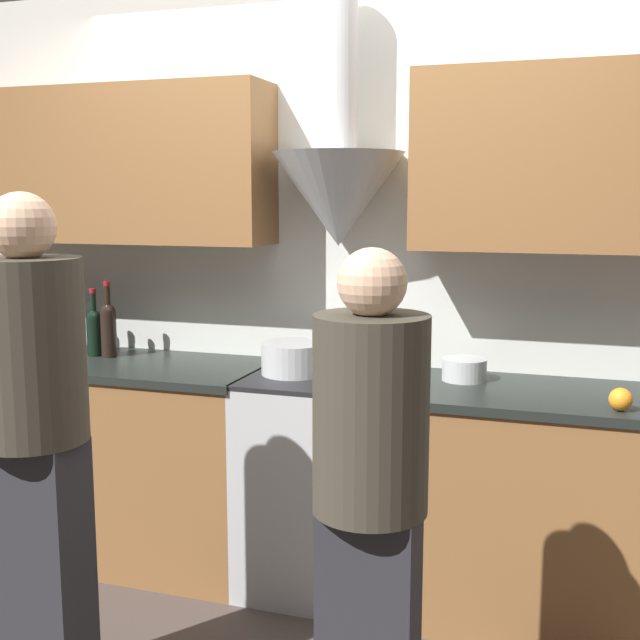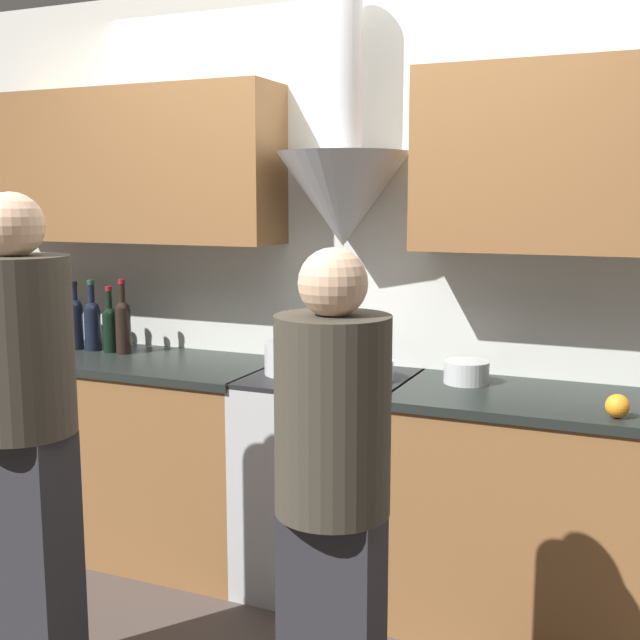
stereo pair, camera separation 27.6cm
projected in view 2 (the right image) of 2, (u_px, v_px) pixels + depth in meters
name	position (u px, v px, depth m)	size (l,w,h in m)	color
ground_plane	(297.00, 620.00, 3.17)	(12.00, 12.00, 0.00)	#423833
wall_back	(334.00, 241.00, 3.52)	(8.40, 0.56, 2.60)	silver
counter_left	(121.00, 451.00, 3.82)	(1.52, 0.62, 0.92)	brown
counter_right	(526.00, 512.00, 3.08)	(1.01, 0.62, 0.92)	brown
stove_range	(329.00, 481.00, 3.40)	(0.66, 0.60, 0.92)	#B7BABC
wine_bottle_0	(16.00, 318.00, 4.06)	(0.07, 0.07, 0.34)	black
wine_bottle_1	(30.00, 317.00, 4.01)	(0.08, 0.08, 0.35)	black
wine_bottle_2	(48.00, 318.00, 3.99)	(0.08, 0.08, 0.34)	black
wine_bottle_3	(61.00, 322.00, 3.94)	(0.08, 0.08, 0.31)	black
wine_bottle_4	(76.00, 321.00, 3.90)	(0.07, 0.07, 0.33)	black
wine_bottle_5	(92.00, 323.00, 3.88)	(0.08, 0.08, 0.34)	black
wine_bottle_6	(110.00, 326.00, 3.83)	(0.07, 0.07, 0.32)	black
wine_bottle_7	(123.00, 324.00, 3.79)	(0.07, 0.07, 0.35)	black
stock_pot	(296.00, 358.00, 3.37)	(0.27, 0.27, 0.13)	#B7BABC
mixing_bowl	(363.00, 370.00, 3.26)	(0.25, 0.25, 0.08)	#B7BABC
orange_fruit	(618.00, 406.00, 2.69)	(0.08, 0.08, 0.08)	orange
saucepan	(466.00, 372.00, 3.20)	(0.18, 0.18, 0.09)	#B7BABC
person_foreground_left	(23.00, 427.00, 2.58)	(0.34, 0.34, 1.67)	#28282D
person_foreground_right	(332.00, 506.00, 2.12)	(0.31, 0.31, 1.53)	#28282D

